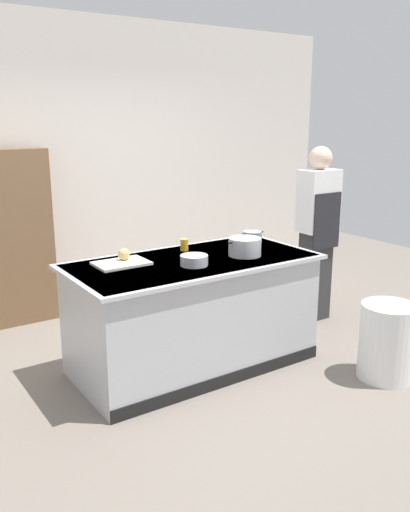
# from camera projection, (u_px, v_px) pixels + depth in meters

# --- Properties ---
(ground_plane) EXTENTS (10.00, 10.00, 0.00)m
(ground_plane) POSITION_uv_depth(u_px,v_px,m) (193.00, 364.00, 4.50)
(ground_plane) COLOR slate
(back_wall) EXTENTS (6.40, 0.12, 3.00)m
(back_wall) POSITION_uv_depth(u_px,v_px,m) (87.00, 163.00, 5.81)
(back_wall) COLOR silver
(back_wall) RESTS_ON ground_plane
(counter_island) EXTENTS (1.98, 0.98, 0.90)m
(counter_island) POSITION_uv_depth(u_px,v_px,m) (193.00, 312.00, 4.38)
(counter_island) COLOR #B7BABF
(counter_island) RESTS_ON ground_plane
(cutting_board) EXTENTS (0.40, 0.28, 0.02)m
(cutting_board) POSITION_uv_depth(u_px,v_px,m) (121.00, 263.00, 4.13)
(cutting_board) COLOR silver
(cutting_board) RESTS_ON counter_island
(onion) EXTENTS (0.09, 0.09, 0.09)m
(onion) POSITION_uv_depth(u_px,v_px,m) (124.00, 254.00, 4.17)
(onion) COLOR tan
(onion) RESTS_ON cutting_board
(stock_pot) EXTENTS (0.33, 0.26, 0.15)m
(stock_pot) POSITION_uv_depth(u_px,v_px,m) (245.00, 247.00, 4.38)
(stock_pot) COLOR #B7BABF
(stock_pot) RESTS_ON counter_island
(sauce_pan) EXTENTS (0.24, 0.17, 0.10)m
(sauce_pan) POSITION_uv_depth(u_px,v_px,m) (252.00, 237.00, 4.84)
(sauce_pan) COLOR #99999E
(sauce_pan) RESTS_ON counter_island
(mixing_bowl) EXTENTS (0.21, 0.21, 0.08)m
(mixing_bowl) POSITION_uv_depth(u_px,v_px,m) (194.00, 260.00, 4.10)
(mixing_bowl) COLOR #B7BABF
(mixing_bowl) RESTS_ON counter_island
(juice_cup) EXTENTS (0.07, 0.07, 0.10)m
(juice_cup) POSITION_uv_depth(u_px,v_px,m) (184.00, 245.00, 4.55)
(juice_cup) COLOR yellow
(juice_cup) RESTS_ON counter_island
(trash_bin) EXTENTS (0.43, 0.43, 0.60)m
(trash_bin) POSITION_uv_depth(u_px,v_px,m) (387.00, 341.00, 4.21)
(trash_bin) COLOR white
(trash_bin) RESTS_ON ground_plane
(person_chef) EXTENTS (0.38, 0.25, 1.72)m
(person_chef) POSITION_uv_depth(u_px,v_px,m) (317.00, 230.00, 5.31)
(person_chef) COLOR #313131
(person_chef) RESTS_ON ground_plane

